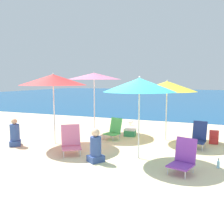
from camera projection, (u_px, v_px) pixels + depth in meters
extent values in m
plane|color=beige|center=(133.00, 158.00, 6.56)|extent=(60.00, 60.00, 0.00)
cube|color=navy|center=(194.00, 96.00, 30.56)|extent=(60.00, 40.00, 0.01)
cylinder|color=white|center=(166.00, 116.00, 8.38)|extent=(0.04, 0.04, 1.65)
cone|color=yellow|center=(167.00, 86.00, 8.25)|extent=(1.95, 1.95, 0.34)
sphere|color=white|center=(167.00, 80.00, 8.23)|extent=(0.04, 0.04, 0.04)
cylinder|color=white|center=(54.00, 115.00, 7.93)|extent=(0.04, 0.04, 1.87)
cone|color=red|center=(53.00, 80.00, 7.78)|extent=(2.09, 2.09, 0.34)
sphere|color=white|center=(53.00, 74.00, 7.76)|extent=(0.04, 0.04, 0.04)
cylinder|color=white|center=(139.00, 126.00, 6.42)|extent=(0.04, 0.04, 1.74)
cone|color=teal|center=(139.00, 85.00, 6.28)|extent=(1.85, 1.85, 0.35)
sphere|color=white|center=(140.00, 77.00, 6.25)|extent=(0.04, 0.04, 0.04)
cylinder|color=white|center=(94.00, 106.00, 9.55)|extent=(0.04, 0.04, 2.04)
cone|color=pink|center=(94.00, 76.00, 9.40)|extent=(2.06, 2.06, 0.25)
sphere|color=white|center=(94.00, 72.00, 9.39)|extent=(0.04, 0.04, 0.04)
cylinder|color=silver|center=(104.00, 137.00, 8.50)|extent=(0.02, 0.02, 0.18)
cylinder|color=silver|center=(113.00, 139.00, 8.26)|extent=(0.02, 0.02, 0.18)
cylinder|color=silver|center=(111.00, 135.00, 8.78)|extent=(0.02, 0.02, 0.18)
cylinder|color=silver|center=(120.00, 137.00, 8.54)|extent=(0.02, 0.02, 0.18)
cube|color=#47B756|center=(112.00, 134.00, 8.51)|extent=(0.57, 0.55, 0.04)
cube|color=#47B756|center=(116.00, 125.00, 8.63)|extent=(0.48, 0.30, 0.50)
cylinder|color=silver|center=(190.00, 146.00, 7.31)|extent=(0.02, 0.02, 0.20)
cylinder|color=silver|center=(202.00, 148.00, 7.14)|extent=(0.02, 0.02, 0.20)
cylinder|color=silver|center=(193.00, 143.00, 7.65)|extent=(0.02, 0.02, 0.20)
cylinder|color=silver|center=(205.00, 145.00, 7.48)|extent=(0.02, 0.02, 0.20)
cube|color=navy|center=(198.00, 142.00, 7.38)|extent=(0.48, 0.53, 0.04)
cube|color=navy|center=(200.00, 130.00, 7.54)|extent=(0.43, 0.22, 0.56)
cylinder|color=silver|center=(64.00, 155.00, 6.53)|extent=(0.02, 0.02, 0.19)
cylinder|color=silver|center=(80.00, 153.00, 6.63)|extent=(0.02, 0.02, 0.19)
cylinder|color=silver|center=(63.00, 150.00, 6.91)|extent=(0.02, 0.02, 0.19)
cylinder|color=silver|center=(79.00, 149.00, 7.01)|extent=(0.02, 0.02, 0.19)
cube|color=pink|center=(72.00, 148.00, 6.75)|extent=(0.68, 0.67, 0.04)
cube|color=pink|center=(71.00, 135.00, 6.93)|extent=(0.55, 0.48, 0.56)
cylinder|color=silver|center=(167.00, 171.00, 5.39)|extent=(0.02, 0.02, 0.17)
cylinder|color=silver|center=(185.00, 175.00, 5.14)|extent=(0.02, 0.02, 0.17)
cylinder|color=silver|center=(176.00, 165.00, 5.72)|extent=(0.02, 0.02, 0.17)
cylinder|color=silver|center=(193.00, 169.00, 5.48)|extent=(0.02, 0.02, 0.17)
cube|color=purple|center=(181.00, 166.00, 5.42)|extent=(0.60, 0.63, 0.04)
cube|color=purple|center=(186.00, 150.00, 5.58)|extent=(0.48, 0.25, 0.55)
cube|color=#334C8C|center=(96.00, 159.00, 6.24)|extent=(0.46, 0.48, 0.16)
cylinder|color=#334C8C|center=(96.00, 146.00, 6.20)|extent=(0.28, 0.28, 0.48)
sphere|color=beige|center=(96.00, 133.00, 6.16)|extent=(0.21, 0.21, 0.21)
cube|color=#334C8C|center=(15.00, 143.00, 7.76)|extent=(0.48, 0.49, 0.16)
cylinder|color=#334C8C|center=(15.00, 132.00, 7.72)|extent=(0.29, 0.29, 0.52)
sphere|color=tan|center=(14.00, 121.00, 7.68)|extent=(0.17, 0.17, 0.17)
cube|color=red|center=(214.00, 137.00, 7.97)|extent=(0.28, 0.19, 0.43)
cube|color=red|center=(214.00, 141.00, 7.88)|extent=(0.19, 0.03, 0.19)
cylinder|color=#8CCCEA|center=(218.00, 165.00, 5.79)|extent=(0.07, 0.07, 0.16)
cylinder|color=#8CCCEA|center=(219.00, 160.00, 5.78)|extent=(0.03, 0.03, 0.05)
cylinder|color=black|center=(219.00, 159.00, 5.78)|extent=(0.03, 0.03, 0.02)
cube|color=#338C59|center=(130.00, 133.00, 9.04)|extent=(0.39, 0.29, 0.22)
cube|color=white|center=(130.00, 130.00, 9.02)|extent=(0.40, 0.30, 0.05)
cylinder|color=gold|center=(130.00, 124.00, 11.26)|extent=(0.01, 0.01, 0.07)
cylinder|color=gold|center=(131.00, 124.00, 11.25)|extent=(0.01, 0.01, 0.07)
ellipsoid|color=white|center=(130.00, 122.00, 11.24)|extent=(0.26, 0.11, 0.13)
sphere|color=white|center=(133.00, 121.00, 11.20)|extent=(0.07, 0.07, 0.07)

